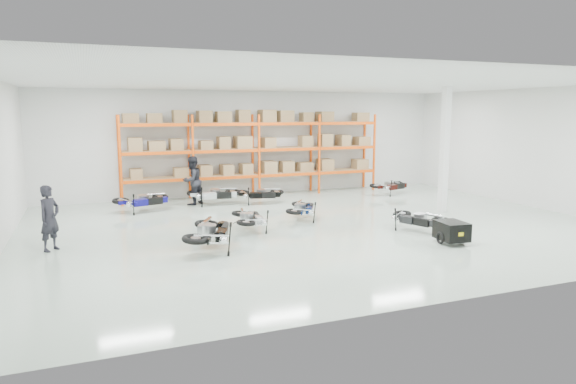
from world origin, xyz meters
name	(u,v)px	position (x,y,z in m)	size (l,w,h in m)	color
room	(319,155)	(0.00, 0.00, 2.25)	(18.00, 18.00, 18.00)	#AEC2B3
pallet_rack	(256,144)	(0.00, 6.45, 2.26)	(11.28, 0.98, 3.62)	#F3510C
structural_column	(445,150)	(5.20, 0.50, 2.25)	(0.25, 0.25, 4.50)	white
moto_blue_centre	(303,205)	(-0.14, 0.99, 0.49)	(0.72, 1.62, 0.99)	#071946
moto_silver_left	(250,215)	(-2.29, 0.06, 0.51)	(0.74, 1.65, 1.01)	#ADB1B4
moto_black_far_left	(211,227)	(-3.89, -1.65, 0.62)	(0.90, 2.02, 1.23)	black
moto_touring_right	(417,215)	(2.44, -1.82, 0.50)	(0.73, 1.64, 1.00)	black
trailer	(451,231)	(2.44, -3.42, 0.36)	(0.77, 1.47, 0.61)	black
moto_back_a	(143,197)	(-4.99, 4.43, 0.54)	(0.79, 1.77, 1.08)	navy
moto_back_b	(214,191)	(-2.24, 4.90, 0.55)	(0.80, 1.80, 1.10)	silver
moto_back_c	(260,191)	(-0.49, 4.48, 0.51)	(0.74, 1.66, 1.02)	black
moto_back_d	(390,183)	(5.56, 4.51, 0.51)	(0.74, 1.66, 1.01)	#380E0B
person_left	(50,218)	(-7.80, -0.14, 0.87)	(0.63, 0.41, 1.73)	black
person_back	(192,181)	(-3.01, 5.25, 0.95)	(0.92, 0.72, 1.90)	black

